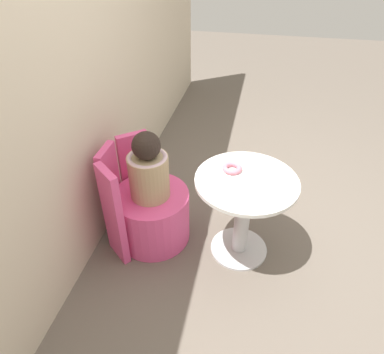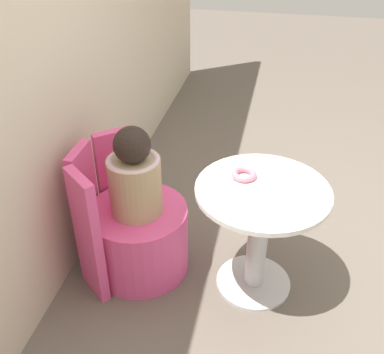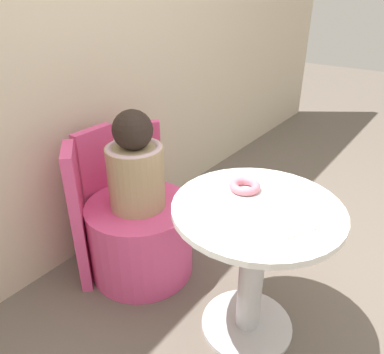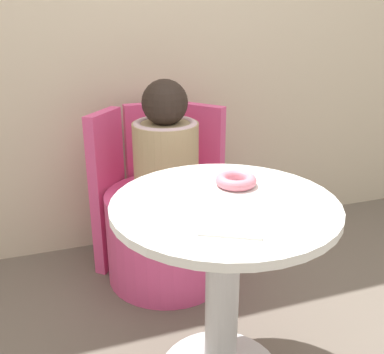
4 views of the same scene
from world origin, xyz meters
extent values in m
cylinder|color=silver|center=(-0.09, 0.08, 0.31)|extent=(0.10, 0.10, 0.59)
cylinder|color=white|center=(-0.09, 0.08, 0.62)|extent=(0.65, 0.65, 0.02)
cylinder|color=#E54C8C|center=(-0.08, 0.72, 0.20)|extent=(0.53, 0.53, 0.40)
cube|color=#E54C8C|center=(-0.08, 1.01, 0.36)|extent=(0.23, 0.05, 0.73)
cube|color=#E54C8C|center=(0.14, 0.91, 0.36)|extent=(0.18, 0.21, 0.73)
cube|color=#E54C8C|center=(-0.31, 0.91, 0.36)|extent=(0.18, 0.21, 0.73)
cylinder|color=tan|center=(-0.08, 0.72, 0.55)|extent=(0.27, 0.27, 0.31)
torus|color=beige|center=(-0.08, 0.72, 0.70)|extent=(0.27, 0.27, 0.04)
sphere|color=black|center=(-0.08, 0.72, 0.79)|extent=(0.18, 0.18, 0.18)
torus|color=pink|center=(-0.01, 0.18, 0.65)|extent=(0.13, 0.13, 0.03)
cube|color=white|center=(-0.13, -0.05, 0.63)|extent=(0.21, 0.21, 0.01)
camera|label=1|loc=(-1.80, 0.06, 1.90)|focal=32.00mm
camera|label=2|loc=(-1.86, 0.05, 1.84)|focal=42.00mm
camera|label=3|loc=(-1.19, -0.42, 1.37)|focal=35.00mm
camera|label=4|loc=(-0.55, -0.98, 1.15)|focal=42.00mm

